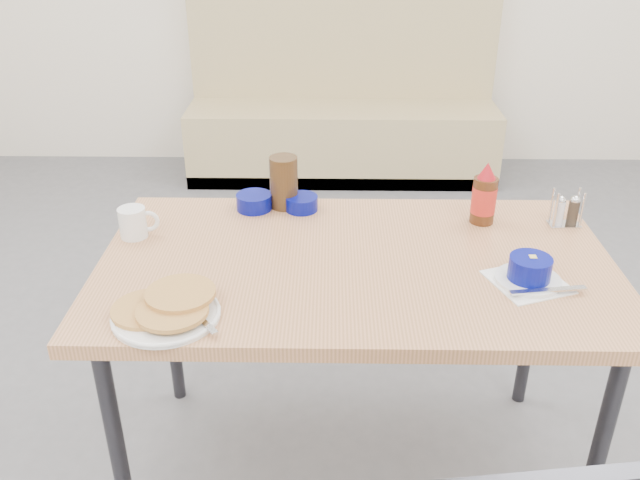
{
  "coord_description": "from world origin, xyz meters",
  "views": [
    {
      "loc": [
        -0.07,
        -1.36,
        1.67
      ],
      "look_at": [
        -0.1,
        0.25,
        0.82
      ],
      "focal_mm": 38.0,
      "sensor_mm": 36.0,
      "label": 1
    }
  ],
  "objects_px": {
    "grits_setting": "(529,272)",
    "dining_table": "(356,279)",
    "amber_tumbler": "(284,182)",
    "creamer_bowl": "(254,202)",
    "condiment_caddy": "(566,213)",
    "coffee_mug": "(134,222)",
    "pancake_plate": "(167,310)",
    "butter_bowl": "(302,203)",
    "syrup_bottle": "(484,197)",
    "booth_bench": "(342,118)"
  },
  "relations": [
    {
      "from": "amber_tumbler",
      "to": "condiment_caddy",
      "type": "xyz_separation_m",
      "value": [
        0.85,
        -0.12,
        -0.04
      ]
    },
    {
      "from": "grits_setting",
      "to": "dining_table",
      "type": "bearing_deg",
      "value": 165.43
    },
    {
      "from": "syrup_bottle",
      "to": "booth_bench",
      "type": "bearing_deg",
      "value": 99.53
    },
    {
      "from": "pancake_plate",
      "to": "coffee_mug",
      "type": "distance_m",
      "value": 0.44
    },
    {
      "from": "dining_table",
      "to": "amber_tumbler",
      "type": "xyz_separation_m",
      "value": [
        -0.22,
        0.34,
        0.14
      ]
    },
    {
      "from": "dining_table",
      "to": "amber_tumbler",
      "type": "relative_size",
      "value": 8.47
    },
    {
      "from": "dining_table",
      "to": "coffee_mug",
      "type": "distance_m",
      "value": 0.66
    },
    {
      "from": "booth_bench",
      "to": "grits_setting",
      "type": "distance_m",
      "value": 2.72
    },
    {
      "from": "booth_bench",
      "to": "syrup_bottle",
      "type": "distance_m",
      "value": 2.38
    },
    {
      "from": "coffee_mug",
      "to": "syrup_bottle",
      "type": "height_order",
      "value": "syrup_bottle"
    },
    {
      "from": "pancake_plate",
      "to": "syrup_bottle",
      "type": "bearing_deg",
      "value": 31.59
    },
    {
      "from": "booth_bench",
      "to": "grits_setting",
      "type": "relative_size",
      "value": 7.71
    },
    {
      "from": "pancake_plate",
      "to": "condiment_caddy",
      "type": "bearing_deg",
      "value": 24.79
    },
    {
      "from": "dining_table",
      "to": "butter_bowl",
      "type": "height_order",
      "value": "butter_bowl"
    },
    {
      "from": "coffee_mug",
      "to": "grits_setting",
      "type": "xyz_separation_m",
      "value": [
        1.07,
        -0.24,
        -0.01
      ]
    },
    {
      "from": "condiment_caddy",
      "to": "syrup_bottle",
      "type": "bearing_deg",
      "value": 172.96
    },
    {
      "from": "booth_bench",
      "to": "syrup_bottle",
      "type": "height_order",
      "value": "booth_bench"
    },
    {
      "from": "creamer_bowl",
      "to": "condiment_caddy",
      "type": "xyz_separation_m",
      "value": [
        0.94,
        -0.1,
        0.01
      ]
    },
    {
      "from": "grits_setting",
      "to": "amber_tumbler",
      "type": "bearing_deg",
      "value": 145.28
    },
    {
      "from": "booth_bench",
      "to": "amber_tumbler",
      "type": "distance_m",
      "value": 2.26
    },
    {
      "from": "condiment_caddy",
      "to": "syrup_bottle",
      "type": "height_order",
      "value": "syrup_bottle"
    },
    {
      "from": "coffee_mug",
      "to": "amber_tumbler",
      "type": "bearing_deg",
      "value": 26.97
    },
    {
      "from": "amber_tumbler",
      "to": "condiment_caddy",
      "type": "distance_m",
      "value": 0.86
    },
    {
      "from": "coffee_mug",
      "to": "grits_setting",
      "type": "height_order",
      "value": "coffee_mug"
    },
    {
      "from": "booth_bench",
      "to": "condiment_caddy",
      "type": "height_order",
      "value": "booth_bench"
    },
    {
      "from": "dining_table",
      "to": "syrup_bottle",
      "type": "relative_size",
      "value": 7.32
    },
    {
      "from": "creamer_bowl",
      "to": "syrup_bottle",
      "type": "relative_size",
      "value": 0.58
    },
    {
      "from": "butter_bowl",
      "to": "condiment_caddy",
      "type": "bearing_deg",
      "value": -6.64
    },
    {
      "from": "dining_table",
      "to": "pancake_plate",
      "type": "height_order",
      "value": "pancake_plate"
    },
    {
      "from": "booth_bench",
      "to": "grits_setting",
      "type": "height_order",
      "value": "booth_bench"
    },
    {
      "from": "booth_bench",
      "to": "dining_table",
      "type": "height_order",
      "value": "booth_bench"
    },
    {
      "from": "dining_table",
      "to": "condiment_caddy",
      "type": "xyz_separation_m",
      "value": [
        0.63,
        0.22,
        0.1
      ]
    },
    {
      "from": "coffee_mug",
      "to": "amber_tumbler",
      "type": "relative_size",
      "value": 0.7
    },
    {
      "from": "dining_table",
      "to": "creamer_bowl",
      "type": "height_order",
      "value": "creamer_bowl"
    },
    {
      "from": "dining_table",
      "to": "condiment_caddy",
      "type": "relative_size",
      "value": 12.57
    },
    {
      "from": "condiment_caddy",
      "to": "amber_tumbler",
      "type": "bearing_deg",
      "value": 168.85
    },
    {
      "from": "coffee_mug",
      "to": "condiment_caddy",
      "type": "bearing_deg",
      "value": 4.33
    },
    {
      "from": "dining_table",
      "to": "butter_bowl",
      "type": "xyz_separation_m",
      "value": [
        -0.16,
        0.32,
        0.08
      ]
    },
    {
      "from": "pancake_plate",
      "to": "grits_setting",
      "type": "bearing_deg",
      "value": 10.49
    },
    {
      "from": "creamer_bowl",
      "to": "dining_table",
      "type": "bearing_deg",
      "value": -45.63
    },
    {
      "from": "coffee_mug",
      "to": "creamer_bowl",
      "type": "xyz_separation_m",
      "value": [
        0.32,
        0.19,
        -0.02
      ]
    },
    {
      "from": "creamer_bowl",
      "to": "condiment_caddy",
      "type": "distance_m",
      "value": 0.95
    },
    {
      "from": "butter_bowl",
      "to": "condiment_caddy",
      "type": "distance_m",
      "value": 0.8
    },
    {
      "from": "coffee_mug",
      "to": "creamer_bowl",
      "type": "bearing_deg",
      "value": 30.46
    },
    {
      "from": "butter_bowl",
      "to": "condiment_caddy",
      "type": "height_order",
      "value": "condiment_caddy"
    },
    {
      "from": "grits_setting",
      "to": "condiment_caddy",
      "type": "height_order",
      "value": "condiment_caddy"
    },
    {
      "from": "booth_bench",
      "to": "pancake_plate",
      "type": "height_order",
      "value": "booth_bench"
    },
    {
      "from": "dining_table",
      "to": "creamer_bowl",
      "type": "xyz_separation_m",
      "value": [
        -0.31,
        0.32,
        0.09
      ]
    },
    {
      "from": "creamer_bowl",
      "to": "coffee_mug",
      "type": "bearing_deg",
      "value": -149.54
    },
    {
      "from": "booth_bench",
      "to": "syrup_bottle",
      "type": "bearing_deg",
      "value": -80.47
    }
  ]
}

